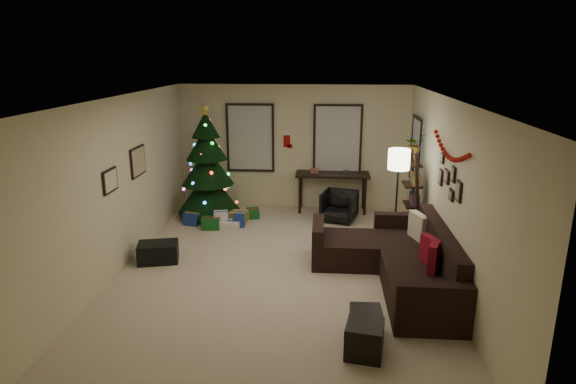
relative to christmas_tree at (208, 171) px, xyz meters
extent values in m
plane|color=#C8B397|center=(1.72, -2.63, -1.00)|extent=(7.00, 7.00, 0.00)
plane|color=white|center=(1.72, -2.63, 1.70)|extent=(7.00, 7.00, 0.00)
plane|color=beige|center=(1.72, 0.87, 0.35)|extent=(5.00, 0.00, 5.00)
plane|color=beige|center=(1.72, -6.13, 0.35)|extent=(5.00, 0.00, 5.00)
plane|color=beige|center=(-0.78, -2.63, 0.35)|extent=(0.00, 7.00, 7.00)
plane|color=beige|center=(4.22, -2.63, 0.35)|extent=(0.00, 7.00, 7.00)
cube|color=#728CB2|center=(0.77, 0.84, 0.55)|extent=(0.94, 0.02, 1.35)
cube|color=beige|center=(0.77, 0.84, 0.55)|extent=(0.94, 0.03, 1.35)
cube|color=#728CB2|center=(2.67, 0.84, 0.55)|extent=(0.94, 0.02, 1.35)
cube|color=beige|center=(2.67, 0.84, 0.55)|extent=(0.94, 0.03, 1.35)
cube|color=#728CB2|center=(4.19, -0.08, 0.50)|extent=(0.05, 0.27, 1.17)
cube|color=beige|center=(4.19, -0.08, 0.50)|extent=(0.05, 0.45, 1.17)
cylinder|color=black|center=(0.00, 0.00, -0.85)|extent=(0.10, 0.10, 0.29)
cone|color=black|center=(0.00, 0.00, -0.43)|extent=(1.29, 1.29, 0.90)
cone|color=black|center=(0.00, 0.00, 0.10)|extent=(1.07, 1.07, 0.76)
cone|color=black|center=(0.00, 0.00, 0.57)|extent=(0.84, 0.84, 0.67)
cone|color=black|center=(0.00, 0.00, 0.95)|extent=(0.57, 0.57, 0.52)
cylinder|color=maroon|center=(0.00, 0.00, -0.98)|extent=(1.05, 1.05, 0.04)
cube|color=gold|center=(0.67, -0.28, -0.89)|extent=(0.35, 0.28, 0.22)
cube|color=silver|center=(0.37, -0.58, -0.85)|extent=(0.28, 0.25, 0.30)
cube|color=#14591E|center=(0.92, 0.02, -0.91)|extent=(0.25, 0.30, 0.18)
cube|color=navy|center=(-0.23, -0.53, -0.87)|extent=(0.30, 0.22, 0.25)
cube|color=maroon|center=(0.17, -0.73, -0.90)|extent=(0.22, 0.22, 0.20)
cube|color=gold|center=(-0.33, -0.08, -0.86)|extent=(0.26, 0.26, 0.28)
cube|color=silver|center=(0.57, -0.68, -0.92)|extent=(0.40, 0.30, 0.15)
cube|color=#14591E|center=(0.20, -0.74, -0.88)|extent=(0.35, 0.26, 0.23)
cube|color=navy|center=(0.74, -0.54, -0.86)|extent=(0.23, 0.24, 0.28)
cube|color=black|center=(3.75, -2.91, -0.78)|extent=(0.93, 2.47, 0.43)
cube|color=black|center=(4.12, -2.91, -0.34)|extent=(0.20, 2.47, 0.46)
cube|color=black|center=(3.75, -4.25, -0.66)|extent=(0.93, 0.20, 0.68)
cube|color=black|center=(3.75, -1.58, -0.66)|extent=(0.93, 0.20, 0.68)
cube|color=black|center=(2.85, -2.14, -0.78)|extent=(0.87, 0.93, 0.43)
cube|color=black|center=(2.33, -2.14, -0.66)|extent=(0.18, 0.93, 0.68)
cube|color=maroon|center=(3.93, -3.30, -0.36)|extent=(0.24, 0.41, 0.40)
cube|color=maroon|center=(3.93, -3.13, -0.36)|extent=(0.27, 0.41, 0.40)
cube|color=beige|center=(3.93, -2.11, -0.37)|extent=(0.26, 0.47, 0.45)
cube|color=black|center=(2.95, -4.33, -0.82)|extent=(0.38, 0.38, 0.36)
cube|color=black|center=(2.90, -4.73, -0.80)|extent=(0.48, 0.48, 0.39)
cube|color=black|center=(2.58, 0.59, -0.18)|extent=(1.58, 0.56, 0.06)
cylinder|color=black|center=(1.89, 0.37, -0.60)|extent=(0.06, 0.06, 0.79)
cylinder|color=black|center=(1.89, 0.82, -0.60)|extent=(0.06, 0.06, 0.79)
cylinder|color=black|center=(3.28, 0.37, -0.60)|extent=(0.06, 0.06, 0.79)
cylinder|color=black|center=(3.28, 0.82, -0.60)|extent=(0.06, 0.06, 0.79)
imported|color=black|center=(2.72, -0.06, -0.68)|extent=(0.75, 0.72, 0.63)
cube|color=black|center=(4.04, -1.34, -0.15)|extent=(0.05, 0.05, 1.69)
cube|color=black|center=(4.04, -0.89, -0.15)|extent=(0.05, 0.05, 1.69)
cube|color=black|center=(4.01, -1.12, -0.67)|extent=(0.30, 0.47, 0.03)
cube|color=black|center=(4.01, -1.12, -0.29)|extent=(0.30, 0.47, 0.03)
cube|color=black|center=(4.01, -1.12, 0.08)|extent=(0.30, 0.47, 0.03)
cube|color=black|center=(4.01, -1.12, 0.46)|extent=(0.30, 0.47, 0.03)
imported|color=#4C4C4C|center=(4.02, -0.81, 0.81)|extent=(0.58, 0.57, 0.48)
cylinder|color=black|center=(3.67, -1.37, -0.98)|extent=(0.31, 0.31, 0.03)
cylinder|color=black|center=(3.67, -1.37, -0.23)|extent=(0.03, 0.03, 1.48)
cylinder|color=white|center=(3.67, -1.37, 0.59)|extent=(0.37, 0.37, 0.35)
cube|color=black|center=(-0.76, -1.76, 0.56)|extent=(0.04, 0.60, 0.50)
cube|color=tan|center=(-0.76, -1.76, 0.56)|extent=(0.01, 0.54, 0.45)
cube|color=black|center=(-0.76, -2.88, 0.51)|extent=(0.04, 0.45, 0.35)
cube|color=beige|center=(-0.76, -2.88, 0.51)|extent=(0.01, 0.41, 0.31)
cube|color=black|center=(4.20, -3.23, 0.55)|extent=(0.03, 0.22, 0.28)
cube|color=black|center=(4.20, -2.88, 0.70)|extent=(0.03, 0.18, 0.22)
cube|color=black|center=(4.20, -2.88, 0.40)|extent=(0.03, 0.20, 0.16)
cube|color=black|center=(4.20, -2.53, 0.58)|extent=(0.03, 0.26, 0.20)
cube|color=black|center=(4.20, -2.18, 0.48)|extent=(0.03, 0.18, 0.24)
cube|color=black|center=(4.20, -2.18, 0.78)|extent=(0.03, 0.16, 0.16)
cube|color=#990F0C|center=(1.57, 0.85, 0.51)|extent=(0.14, 0.04, 0.30)
cube|color=white|center=(1.57, 0.85, 0.66)|extent=(0.16, 0.05, 0.08)
cube|color=#990F0C|center=(1.64, 0.85, 0.38)|extent=(0.10, 0.04, 0.08)
cube|color=#990F0C|center=(1.90, 0.95, 0.37)|extent=(0.14, 0.04, 0.30)
cube|color=white|center=(1.90, 0.95, 0.52)|extent=(0.16, 0.05, 0.08)
cube|color=#990F0C|center=(1.97, 0.95, 0.24)|extent=(0.10, 0.04, 0.08)
cube|color=black|center=(-0.30, -2.36, -0.84)|extent=(0.72, 0.57, 0.32)
camera|label=1|loc=(2.42, -9.64, 2.31)|focal=30.41mm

